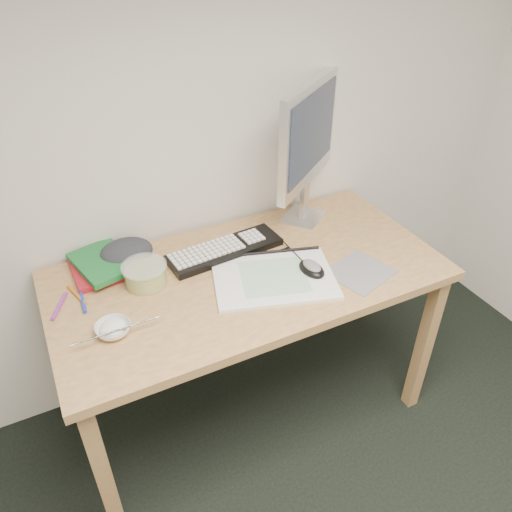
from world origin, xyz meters
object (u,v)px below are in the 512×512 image
(desk, at_px, (249,289))
(monitor, at_px, (308,138))
(rice_bowl, at_px, (113,329))
(keyboard, at_px, (225,250))

(desk, distance_m, monitor, 0.62)
(monitor, xyz_separation_m, rice_bowl, (-0.88, -0.34, -0.34))
(keyboard, bearing_deg, desk, -83.68)
(desk, relative_size, monitor, 2.48)
(rice_bowl, bearing_deg, keyboard, 27.10)
(keyboard, distance_m, monitor, 0.53)
(desk, distance_m, keyboard, 0.18)
(rice_bowl, bearing_deg, desk, 11.19)
(keyboard, xyz_separation_m, monitor, (0.40, 0.09, 0.34))
(desk, xyz_separation_m, keyboard, (-0.03, 0.14, 0.10))
(keyboard, distance_m, rice_bowl, 0.54)
(desk, xyz_separation_m, rice_bowl, (-0.51, -0.10, 0.10))
(keyboard, relative_size, rice_bowl, 4.04)
(desk, bearing_deg, rice_bowl, -168.81)
(monitor, bearing_deg, desk, 175.47)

